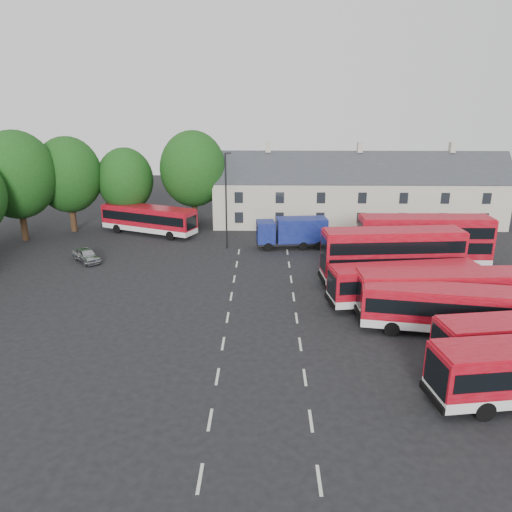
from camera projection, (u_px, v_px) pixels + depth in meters
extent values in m
plane|color=black|center=(225.00, 330.00, 34.25)|extent=(140.00, 140.00, 0.00)
cube|color=beige|center=(200.00, 478.00, 20.92)|extent=(0.15, 1.80, 0.01)
cube|color=beige|center=(210.00, 420.00, 24.73)|extent=(0.15, 1.80, 0.01)
cube|color=beige|center=(217.00, 376.00, 28.53)|extent=(0.15, 1.80, 0.01)
cube|color=beige|center=(223.00, 343.00, 32.34)|extent=(0.15, 1.80, 0.01)
cube|color=beige|center=(228.00, 317.00, 36.15)|extent=(0.15, 1.80, 0.01)
cube|color=beige|center=(231.00, 296.00, 39.96)|extent=(0.15, 1.80, 0.01)
cube|color=beige|center=(234.00, 279.00, 43.76)|extent=(0.15, 1.80, 0.01)
cube|color=beige|center=(237.00, 264.00, 47.57)|extent=(0.15, 1.80, 0.01)
cube|color=beige|center=(239.00, 252.00, 51.38)|extent=(0.15, 1.80, 0.01)
cube|color=beige|center=(319.00, 480.00, 20.83)|extent=(0.15, 1.80, 0.01)
cube|color=beige|center=(311.00, 421.00, 24.64)|extent=(0.15, 1.80, 0.01)
cube|color=beige|center=(305.00, 377.00, 28.45)|extent=(0.15, 1.80, 0.01)
cube|color=beige|center=(300.00, 344.00, 32.25)|extent=(0.15, 1.80, 0.01)
cube|color=beige|center=(297.00, 318.00, 36.06)|extent=(0.15, 1.80, 0.01)
cube|color=beige|center=(294.00, 297.00, 39.87)|extent=(0.15, 1.80, 0.01)
cube|color=beige|center=(291.00, 279.00, 43.68)|extent=(0.15, 1.80, 0.01)
cube|color=beige|center=(289.00, 265.00, 47.49)|extent=(0.15, 1.80, 0.01)
cube|color=beige|center=(287.00, 252.00, 51.29)|extent=(0.15, 1.80, 0.01)
cylinder|color=black|center=(23.00, 221.00, 54.94)|extent=(0.70, 0.70, 4.38)
ellipsoid|color=#14390F|center=(16.00, 175.00, 53.39)|extent=(8.25, 8.25, 9.49)
cylinder|color=black|center=(73.00, 214.00, 58.73)|extent=(0.70, 0.70, 4.02)
ellipsoid|color=#14390F|center=(68.00, 175.00, 57.30)|extent=(7.59, 7.59, 8.73)
cylinder|color=black|center=(128.00, 213.00, 60.61)|extent=(0.70, 0.70, 3.50)
ellipsoid|color=#14390F|center=(125.00, 180.00, 59.37)|extent=(6.60, 6.60, 7.59)
cylinder|color=black|center=(195.00, 209.00, 61.31)|extent=(0.70, 0.70, 4.20)
ellipsoid|color=#14390F|center=(193.00, 169.00, 59.82)|extent=(7.92, 7.92, 9.11)
cube|color=beige|center=(356.00, 202.00, 61.72)|extent=(35.00, 7.00, 5.50)
cube|color=#2D3035|center=(358.00, 180.00, 60.88)|extent=(35.70, 7.13, 7.13)
cube|color=beige|center=(268.00, 147.00, 59.86)|extent=(0.60, 0.90, 1.20)
cube|color=beige|center=(360.00, 147.00, 59.67)|extent=(0.60, 0.90, 1.20)
cube|color=beige|center=(452.00, 147.00, 59.47)|extent=(0.60, 0.90, 1.20)
cylinder|color=black|center=(485.00, 411.00, 24.53)|extent=(1.10, 0.45, 1.07)
cylinder|color=black|center=(481.00, 374.00, 27.80)|extent=(1.05, 0.43, 1.02)
cube|color=silver|center=(447.00, 322.00, 33.59)|extent=(11.71, 4.46, 0.57)
cube|color=#9D0918|center=(449.00, 304.00, 33.20)|extent=(11.71, 4.46, 2.03)
cube|color=black|center=(449.00, 303.00, 33.18)|extent=(11.27, 4.45, 0.99)
cube|color=#9D0918|center=(451.00, 289.00, 32.87)|extent=(11.46, 4.32, 0.12)
cylinder|color=black|center=(392.00, 329.00, 33.22)|extent=(1.07, 0.46, 1.04)
cylinder|color=black|center=(499.00, 323.00, 34.14)|extent=(1.07, 0.46, 1.04)
cube|color=silver|center=(437.00, 304.00, 36.30)|extent=(12.01, 3.22, 0.60)
cube|color=#9D0918|center=(439.00, 287.00, 35.89)|extent=(12.01, 3.22, 2.11)
cube|color=black|center=(439.00, 286.00, 35.87)|extent=(11.54, 3.27, 1.03)
cube|color=#9D0918|center=(441.00, 273.00, 35.55)|extent=(11.77, 3.11, 0.13)
cylinder|color=black|center=(390.00, 316.00, 35.14)|extent=(1.09, 0.35, 1.08)
cylinder|color=black|center=(481.00, 301.00, 37.65)|extent=(1.09, 0.35, 1.08)
cube|color=silver|center=(403.00, 296.00, 37.98)|extent=(11.67, 4.27, 0.57)
cube|color=#9D0918|center=(405.00, 280.00, 37.58)|extent=(11.67, 4.27, 2.02)
cube|color=black|center=(405.00, 279.00, 37.56)|extent=(11.23, 4.27, 0.99)
cube|color=#9D0918|center=(406.00, 266.00, 37.25)|extent=(11.43, 4.14, 0.12)
cylinder|color=black|center=(362.00, 308.00, 36.50)|extent=(1.07, 0.44, 1.04)
cylinder|color=black|center=(441.00, 291.00, 39.63)|extent=(1.07, 0.44, 1.04)
cube|color=silver|center=(390.00, 275.00, 42.38)|extent=(11.86, 3.65, 0.58)
cube|color=#9D0918|center=(392.00, 252.00, 41.74)|extent=(11.86, 3.65, 3.56)
cube|color=black|center=(392.00, 259.00, 41.95)|extent=(11.40, 3.67, 1.01)
cube|color=#9D0918|center=(394.00, 230.00, 41.18)|extent=(11.62, 3.52, 0.13)
cylinder|color=black|center=(350.00, 284.00, 41.08)|extent=(1.08, 0.39, 1.06)
cylinder|color=black|center=(427.00, 272.00, 43.84)|extent=(1.08, 0.39, 1.06)
cube|color=black|center=(393.00, 244.00, 41.53)|extent=(11.40, 3.67, 1.01)
cube|color=silver|center=(422.00, 259.00, 46.47)|extent=(11.96, 2.81, 0.60)
cube|color=#9D0918|center=(424.00, 237.00, 45.82)|extent=(11.96, 2.81, 3.63)
cube|color=black|center=(424.00, 244.00, 46.04)|extent=(11.48, 2.88, 1.03)
cube|color=#9D0918|center=(427.00, 217.00, 45.25)|extent=(11.72, 2.70, 0.13)
cylinder|color=black|center=(384.00, 266.00, 45.43)|extent=(1.09, 0.31, 1.08)
cylinder|color=black|center=(458.00, 258.00, 47.69)|extent=(1.09, 0.31, 1.08)
cube|color=black|center=(425.00, 230.00, 45.61)|extent=(11.48, 2.88, 1.03)
cube|color=silver|center=(149.00, 227.00, 57.73)|extent=(11.63, 7.02, 0.58)
cube|color=#9D0918|center=(149.00, 216.00, 57.33)|extent=(11.63, 7.02, 2.05)
cube|color=black|center=(149.00, 216.00, 57.32)|extent=(11.23, 6.89, 1.00)
cube|color=#9D0918|center=(148.00, 207.00, 57.00)|extent=(11.37, 6.83, 0.13)
cylinder|color=black|center=(117.00, 229.00, 58.26)|extent=(1.08, 0.69, 1.05)
cylinder|color=black|center=(182.00, 231.00, 57.38)|extent=(1.08, 0.69, 1.05)
cube|color=black|center=(291.00, 242.00, 52.59)|extent=(7.45, 2.67, 0.27)
cube|color=navy|center=(266.00, 232.00, 51.99)|extent=(2.04, 2.45, 2.19)
cube|color=black|center=(257.00, 229.00, 51.82)|extent=(0.29, 1.94, 1.09)
cube|color=navy|center=(302.00, 230.00, 52.25)|extent=(5.40, 2.79, 2.46)
cylinder|color=black|center=(268.00, 247.00, 51.45)|extent=(0.93, 0.35, 0.91)
cylinder|color=black|center=(315.00, 240.00, 53.82)|extent=(0.93, 0.35, 0.91)
imported|color=#A5A7AD|center=(86.00, 255.00, 48.10)|extent=(3.80, 3.95, 1.33)
cylinder|color=black|center=(226.00, 202.00, 51.13)|extent=(0.18, 0.18, 9.88)
cube|color=black|center=(228.00, 153.00, 49.61)|extent=(0.60, 0.27, 0.18)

